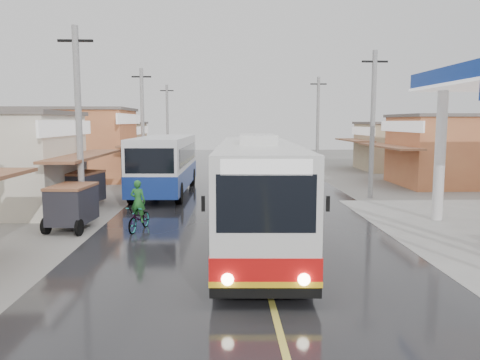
{
  "coord_description": "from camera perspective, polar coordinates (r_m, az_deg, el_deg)",
  "views": [
    {
      "loc": [
        -1.1,
        -10.35,
        4.19
      ],
      "look_at": [
        -0.44,
        8.75,
        1.81
      ],
      "focal_mm": 35.0,
      "sensor_mm": 36.0,
      "label": 1
    }
  ],
  "objects": [
    {
      "name": "road",
      "position": [
        25.72,
        0.52,
        -2.25
      ],
      "size": [
        12.0,
        90.0,
        0.02
      ],
      "primitive_type": "cube",
      "color": "black",
      "rests_on": "ground"
    },
    {
      "name": "tricycle_near",
      "position": [
        19.29,
        -19.83,
        -2.81
      ],
      "size": [
        1.71,
        2.43,
        1.77
      ],
      "rotation": [
        0.0,
        0.0,
        -0.09
      ],
      "color": "#26262D",
      "rests_on": "ground"
    },
    {
      "name": "utility_poles_left",
      "position": [
        27.33,
        -14.41,
        -1.95
      ],
      "size": [
        1.6,
        50.0,
        8.0
      ],
      "primitive_type": null,
      "color": "gray",
      "rests_on": "ground"
    },
    {
      "name": "cyclist",
      "position": [
        18.47,
        -12.2,
        -4.09
      ],
      "size": [
        1.06,
        1.96,
        2.01
      ],
      "rotation": [
        0.0,
        0.0,
        -0.24
      ],
      "color": "black",
      "rests_on": "ground"
    },
    {
      "name": "tricycle_far",
      "position": [
        24.0,
        -18.66,
        -0.86
      ],
      "size": [
        1.96,
        2.59,
        1.79
      ],
      "rotation": [
        0.0,
        0.0,
        -0.22
      ],
      "color": "#26262D",
      "rests_on": "ground"
    },
    {
      "name": "ground",
      "position": [
        11.22,
        3.93,
        -14.85
      ],
      "size": [
        120.0,
        120.0,
        0.0
      ],
      "primitive_type": "plane",
      "color": "slate",
      "rests_on": "ground"
    },
    {
      "name": "shopfronts_left",
      "position": [
        31.03,
        -24.49,
        -1.3
      ],
      "size": [
        11.0,
        44.0,
        5.2
      ],
      "primitive_type": null,
      "color": "tan",
      "rests_on": "ground"
    },
    {
      "name": "coach_bus",
      "position": [
        16.1,
        2.08,
        -1.41
      ],
      "size": [
        3.11,
        12.11,
        3.75
      ],
      "rotation": [
        0.0,
        0.0,
        -0.04
      ],
      "color": "silver",
      "rests_on": "road"
    },
    {
      "name": "centre_line",
      "position": [
        25.72,
        0.52,
        -2.23
      ],
      "size": [
        0.15,
        90.0,
        0.01
      ],
      "primitive_type": "cube",
      "color": "#D8CC4C",
      "rests_on": "road"
    },
    {
      "name": "second_bus",
      "position": [
        27.6,
        -9.09,
        2.01
      ],
      "size": [
        2.96,
        10.06,
        3.32
      ],
      "rotation": [
        0.0,
        0.0,
        -0.03
      ],
      "color": "silver",
      "rests_on": "road"
    },
    {
      "name": "utility_poles_right",
      "position": [
        26.94,
        15.57,
        -2.11
      ],
      "size": [
        1.6,
        36.0,
        8.0
      ],
      "primitive_type": null,
      "color": "gray",
      "rests_on": "ground"
    }
  ]
}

